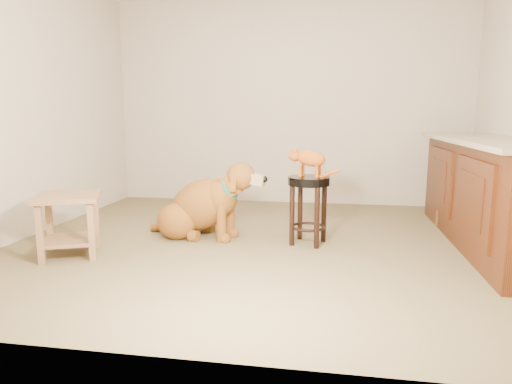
% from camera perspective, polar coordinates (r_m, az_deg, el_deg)
% --- Properties ---
extents(floor, '(4.50, 4.00, 0.01)m').
position_cam_1_polar(floor, '(4.11, 1.20, -6.47)').
color(floor, brown).
rests_on(floor, ground).
extents(room_shell, '(4.54, 4.04, 2.62)m').
position_cam_1_polar(room_shell, '(3.98, 1.29, 17.37)').
color(room_shell, '#B1A38F').
rests_on(room_shell, ground).
extents(cabinet_run, '(0.70, 2.56, 0.94)m').
position_cam_1_polar(cabinet_run, '(4.48, 27.28, -0.44)').
color(cabinet_run, '#431E0B').
rests_on(cabinet_run, ground).
extents(padded_stool, '(0.38, 0.38, 0.60)m').
position_cam_1_polar(padded_stool, '(4.05, 6.58, -0.55)').
color(padded_stool, black).
rests_on(padded_stool, ground).
extents(wood_stool, '(0.44, 0.44, 0.71)m').
position_cam_1_polar(wood_stool, '(4.92, 24.37, -0.23)').
color(wood_stool, brown).
rests_on(wood_stool, ground).
extents(side_table, '(0.64, 0.64, 0.51)m').
position_cam_1_polar(side_table, '(4.00, -22.35, -2.75)').
color(side_table, brown).
rests_on(side_table, ground).
extents(golden_retriever, '(1.20, 0.65, 0.77)m').
position_cam_1_polar(golden_retriever, '(4.30, -6.73, -1.86)').
color(golden_retriever, brown).
rests_on(golden_retriever, ground).
extents(tabby_kitten, '(0.46, 0.20, 0.28)m').
position_cam_1_polar(tabby_kitten, '(4.01, 6.53, 4.10)').
color(tabby_kitten, '#8C400E').
rests_on(tabby_kitten, padded_stool).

